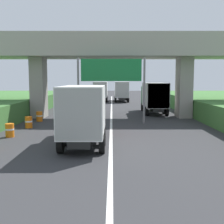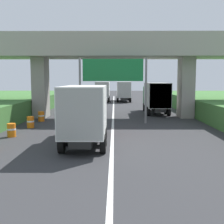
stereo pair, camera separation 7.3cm
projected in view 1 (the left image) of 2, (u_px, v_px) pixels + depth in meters
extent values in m
cube|color=white|center=(112.00, 126.00, 23.43)|extent=(0.20, 86.57, 0.01)
cube|color=#9E998E|center=(113.00, 52.00, 28.49)|extent=(40.00, 4.80, 1.10)
cube|color=#9E998E|center=(113.00, 37.00, 26.16)|extent=(40.00, 0.36, 1.10)
cube|color=#9E998E|center=(113.00, 43.00, 30.58)|extent=(40.00, 0.36, 1.10)
cube|color=gray|center=(40.00, 88.00, 28.92)|extent=(1.30, 2.20, 5.96)
cube|color=gray|center=(185.00, 88.00, 28.86)|extent=(1.30, 2.20, 5.96)
cylinder|color=slate|center=(80.00, 91.00, 24.90)|extent=(0.18, 0.18, 5.66)
cylinder|color=slate|center=(145.00, 91.00, 24.87)|extent=(0.18, 0.18, 5.66)
cube|color=#167238|center=(112.00, 70.00, 24.69)|extent=(5.20, 0.12, 1.90)
cube|color=white|center=(112.00, 70.00, 24.67)|extent=(4.89, 0.01, 1.67)
cube|color=black|center=(87.00, 132.00, 17.32)|extent=(1.10, 7.30, 0.36)
cube|color=red|center=(90.00, 107.00, 19.76)|extent=(2.10, 2.10, 2.10)
cube|color=#2D3842|center=(91.00, 102.00, 20.74)|extent=(1.89, 0.06, 0.90)
cube|color=silver|center=(85.00, 109.00, 16.11)|extent=(2.30, 5.20, 2.60)
cube|color=#A8A8A4|center=(79.00, 115.00, 13.54)|extent=(2.21, 0.04, 2.50)
cylinder|color=black|center=(76.00, 128.00, 19.92)|extent=(0.30, 0.96, 0.96)
cylinder|color=black|center=(104.00, 128.00, 19.92)|extent=(0.30, 0.96, 0.96)
cylinder|color=black|center=(62.00, 144.00, 14.88)|extent=(0.30, 0.96, 0.96)
cylinder|color=black|center=(103.00, 144.00, 14.87)|extent=(0.30, 0.96, 0.96)
cylinder|color=black|center=(67.00, 137.00, 16.56)|extent=(0.30, 0.96, 0.96)
cylinder|color=black|center=(104.00, 137.00, 16.55)|extent=(0.30, 0.96, 0.96)
cube|color=black|center=(102.00, 98.00, 50.64)|extent=(1.10, 7.30, 0.36)
cube|color=#B2B5B7|center=(102.00, 90.00, 53.09)|extent=(2.10, 2.10, 2.10)
cube|color=#2D3842|center=(103.00, 88.00, 54.07)|extent=(1.89, 0.06, 0.90)
cube|color=silver|center=(102.00, 89.00, 49.43)|extent=(2.30, 5.20, 2.60)
cube|color=#A8A8A4|center=(101.00, 90.00, 46.87)|extent=(2.21, 0.04, 2.50)
cylinder|color=black|center=(97.00, 98.00, 53.25)|extent=(0.30, 0.96, 0.96)
cylinder|color=black|center=(108.00, 98.00, 53.24)|extent=(0.30, 0.96, 0.96)
cylinder|color=black|center=(95.00, 100.00, 48.20)|extent=(0.30, 0.96, 0.96)
cylinder|color=black|center=(108.00, 100.00, 48.19)|extent=(0.30, 0.96, 0.96)
cylinder|color=black|center=(96.00, 99.00, 49.88)|extent=(0.30, 0.96, 0.96)
cylinder|color=black|center=(108.00, 99.00, 49.87)|extent=(0.30, 0.96, 0.96)
cube|color=black|center=(155.00, 107.00, 32.75)|extent=(1.10, 7.30, 0.36)
cube|color=#236B38|center=(152.00, 95.00, 35.20)|extent=(2.10, 2.10, 2.10)
cube|color=#2D3842|center=(151.00, 92.00, 36.18)|extent=(1.89, 0.06, 0.90)
cube|color=#B7B7B2|center=(156.00, 95.00, 31.55)|extent=(2.30, 5.20, 2.60)
cube|color=gray|center=(160.00, 96.00, 28.98)|extent=(2.21, 0.04, 2.50)
cylinder|color=black|center=(144.00, 107.00, 35.36)|extent=(0.30, 0.96, 0.96)
cylinder|color=black|center=(159.00, 107.00, 35.35)|extent=(0.30, 0.96, 0.96)
cylinder|color=black|center=(148.00, 111.00, 30.31)|extent=(0.30, 0.96, 0.96)
cylinder|color=black|center=(168.00, 111.00, 30.31)|extent=(0.30, 0.96, 0.96)
cylinder|color=black|center=(146.00, 110.00, 31.99)|extent=(0.30, 0.96, 0.96)
cylinder|color=black|center=(165.00, 110.00, 31.99)|extent=(0.30, 0.96, 0.96)
cube|color=black|center=(123.00, 98.00, 50.51)|extent=(1.10, 7.30, 0.36)
cube|color=silver|center=(122.00, 90.00, 52.96)|extent=(2.10, 2.10, 2.10)
cube|color=#2D3842|center=(122.00, 88.00, 53.94)|extent=(1.89, 0.06, 0.90)
cube|color=silver|center=(123.00, 89.00, 49.30)|extent=(2.30, 5.20, 2.60)
cube|color=#A8A8A6|center=(123.00, 90.00, 46.74)|extent=(2.21, 0.04, 2.50)
cylinder|color=black|center=(117.00, 98.00, 53.12)|extent=(0.30, 0.96, 0.96)
cylinder|color=black|center=(127.00, 98.00, 53.11)|extent=(0.30, 0.96, 0.96)
cylinder|color=black|center=(117.00, 100.00, 48.07)|extent=(0.30, 0.96, 0.96)
cylinder|color=black|center=(129.00, 100.00, 48.06)|extent=(0.30, 0.96, 0.96)
cylinder|color=black|center=(117.00, 99.00, 49.75)|extent=(0.30, 0.96, 0.96)
cylinder|color=black|center=(129.00, 99.00, 49.74)|extent=(0.30, 0.96, 0.96)
cube|color=black|center=(80.00, 101.00, 41.81)|extent=(1.76, 4.10, 0.76)
cube|color=black|center=(80.00, 96.00, 41.58)|extent=(1.56, 1.90, 0.64)
cube|color=#2D3842|center=(79.00, 97.00, 40.67)|extent=(1.44, 0.06, 0.54)
cylinder|color=black|center=(75.00, 103.00, 43.12)|extent=(0.22, 0.64, 0.64)
cylinder|color=black|center=(86.00, 103.00, 43.11)|extent=(0.22, 0.64, 0.64)
cylinder|color=black|center=(73.00, 104.00, 40.59)|extent=(0.22, 0.64, 0.64)
cylinder|color=black|center=(85.00, 104.00, 40.59)|extent=(0.22, 0.64, 0.64)
cylinder|color=orange|center=(11.00, 130.00, 19.09)|extent=(0.56, 0.56, 0.90)
cylinder|color=white|center=(11.00, 129.00, 19.08)|extent=(0.57, 0.57, 0.12)
cylinder|color=orange|center=(30.00, 122.00, 22.68)|extent=(0.56, 0.56, 0.90)
cylinder|color=white|center=(30.00, 121.00, 22.67)|extent=(0.57, 0.57, 0.12)
cylinder|color=orange|center=(41.00, 116.00, 26.27)|extent=(0.56, 0.56, 0.90)
cylinder|color=white|center=(41.00, 116.00, 26.26)|extent=(0.57, 0.57, 0.12)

